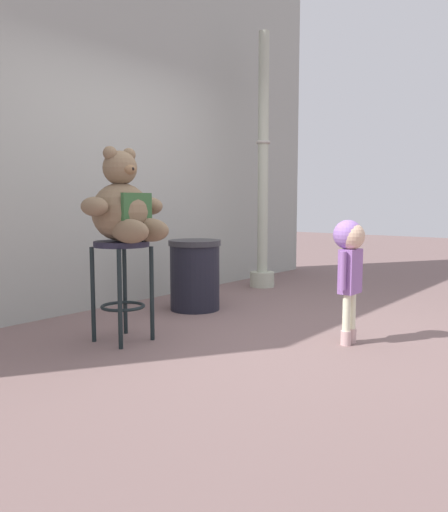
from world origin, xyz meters
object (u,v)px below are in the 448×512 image
object	(u,v)px
teddy_bear	(124,208)
trash_bin	(195,275)
lamppost	(263,188)
bar_stool_with_teddy	(122,270)
child_walking	(350,254)

from	to	relation	value
teddy_bear	trash_bin	distance (m)	1.36
lamppost	teddy_bear	bearing A→B (deg)	-167.08
bar_stool_with_teddy	trash_bin	xyz separation A→B (m)	(1.15, 0.32, -0.19)
bar_stool_with_teddy	lamppost	distance (m)	2.77
bar_stool_with_teddy	teddy_bear	xyz separation A→B (m)	(-0.00, -0.03, 0.45)
bar_stool_with_teddy	child_walking	bearing A→B (deg)	-53.99
bar_stool_with_teddy	teddy_bear	size ratio (longest dim) A/B	1.10
teddy_bear	bar_stool_with_teddy	bearing A→B (deg)	90.00
bar_stool_with_teddy	teddy_bear	distance (m)	0.45
child_walking	trash_bin	bearing A→B (deg)	156.46
teddy_bear	child_walking	xyz separation A→B (m)	(0.96, -1.29, -0.33)
bar_stool_with_teddy	trash_bin	world-z (taller)	bar_stool_with_teddy
bar_stool_with_teddy	child_walking	world-z (taller)	child_walking
child_walking	trash_bin	world-z (taller)	child_walking
teddy_bear	trash_bin	bearing A→B (deg)	17.31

